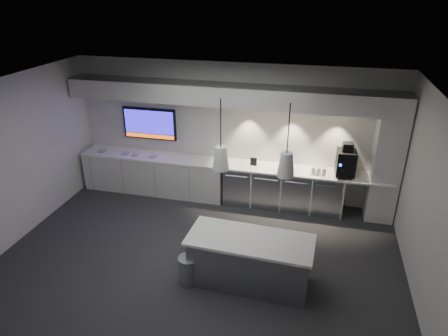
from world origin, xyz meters
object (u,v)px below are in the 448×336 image
(island, at_px, (250,260))
(coffee_machine, at_px, (346,162))
(bin, at_px, (189,270))
(wall_tv, at_px, (150,124))

(island, bearing_deg, coffee_machine, 63.16)
(island, relative_size, bin, 4.26)
(bin, distance_m, coffee_machine, 3.85)
(wall_tv, bearing_deg, bin, -58.23)
(island, bearing_deg, bin, -163.73)
(wall_tv, height_order, island, wall_tv)
(island, distance_m, coffee_machine, 3.09)
(coffee_machine, bearing_deg, wall_tv, 173.64)
(wall_tv, relative_size, coffee_machine, 1.84)
(bin, xyz_separation_m, coffee_machine, (2.42, 2.85, 0.94))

